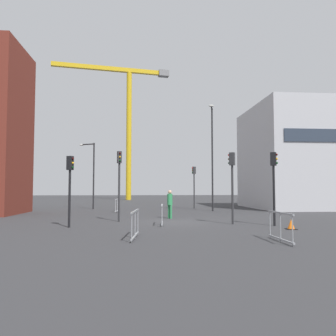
{
  "coord_description": "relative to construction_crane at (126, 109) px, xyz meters",
  "views": [
    {
      "loc": [
        -1.93,
        -19.61,
        1.93
      ],
      "look_at": [
        0.0,
        3.83,
        3.35
      ],
      "focal_mm": 36.41,
      "sensor_mm": 36.0,
      "label": 1
    }
  ],
  "objects": [
    {
      "name": "ground",
      "position": [
        4.44,
        -38.74,
        -15.56
      ],
      "size": [
        160.0,
        160.0,
        0.0
      ],
      "primitive_type": "plane",
      "color": "#333335"
    },
    {
      "name": "office_block",
      "position": [
        18.84,
        -25.71,
        -10.55
      ],
      "size": [
        10.45,
        10.92,
        10.03
      ],
      "color": "#B7B7BC",
      "rests_on": "ground"
    },
    {
      "name": "construction_crane",
      "position": [
        0.0,
        0.0,
        0.0
      ],
      "size": [
        19.85,
        4.37,
        23.0
      ],
      "color": "gold",
      "rests_on": "ground"
    },
    {
      "name": "streetlamp_tall",
      "position": [
        8.7,
        -29.62,
        -10.46
      ],
      "size": [
        0.62,
        1.44,
        8.95
      ],
      "color": "#232326",
      "rests_on": "ground"
    },
    {
      "name": "streetlamp_short",
      "position": [
        -2.05,
        -25.69,
        -11.83
      ],
      "size": [
        1.55,
        0.8,
        6.26
      ],
      "color": "#232326",
      "rests_on": "ground"
    },
    {
      "name": "traffic_light_crosswalk",
      "position": [
        -0.99,
        -40.98,
        -13.15
      ],
      "size": [
        0.39,
        0.35,
        3.56
      ],
      "color": "black",
      "rests_on": "ground"
    },
    {
      "name": "traffic_light_far",
      "position": [
        9.48,
        -41.1,
        -12.98
      ],
      "size": [
        0.39,
        0.35,
        3.83
      ],
      "color": "black",
      "rests_on": "ground"
    },
    {
      "name": "traffic_light_corner",
      "position": [
        7.75,
        -25.62,
        -12.84
      ],
      "size": [
        0.39,
        0.31,
        4.06
      ],
      "color": "#2D2D30",
      "rests_on": "ground"
    },
    {
      "name": "traffic_light_near",
      "position": [
        1.29,
        -38.18,
        -12.8
      ],
      "size": [
        0.3,
        0.39,
        4.13
      ],
      "color": "#2D2D30",
      "rests_on": "ground"
    },
    {
      "name": "traffic_light_verge",
      "position": [
        7.53,
        -40.14,
        -12.94
      ],
      "size": [
        0.39,
        0.35,
        3.9
      ],
      "color": "#2D2D30",
      "rests_on": "ground"
    },
    {
      "name": "pedestrian_walking",
      "position": [
        4.45,
        -36.36,
        -14.49
      ],
      "size": [
        0.34,
        0.34,
        1.83
      ],
      "color": "#2D844C",
      "rests_on": "ground"
    },
    {
      "name": "safety_barrier_rear",
      "position": [
        7.6,
        -46.3,
        -15.0
      ],
      "size": [
        0.08,
        2.16,
        1.08
      ],
      "color": "gray",
      "rests_on": "ground"
    },
    {
      "name": "safety_barrier_left_run",
      "position": [
        2.33,
        -44.99,
        -15.0
      ],
      "size": [
        0.29,
        2.34,
        1.08
      ],
      "color": "gray",
      "rests_on": "ground"
    },
    {
      "name": "safety_barrier_right_run",
      "position": [
        3.68,
        -40.3,
        -15.0
      ],
      "size": [
        0.19,
        1.86,
        1.08
      ],
      "color": "#9EA0A5",
      "rests_on": "ground"
    },
    {
      "name": "safety_barrier_mid_span",
      "position": [
        0.67,
        -29.96,
        -15.0
      ],
      "size": [
        0.26,
        2.27,
        1.08
      ],
      "color": "#B2B5BA",
      "rests_on": "ground"
    },
    {
      "name": "traffic_cone_orange",
      "position": [
        9.66,
        -42.63,
        -15.35
      ],
      "size": [
        0.46,
        0.46,
        0.47
      ],
      "color": "black",
      "rests_on": "ground"
    }
  ]
}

